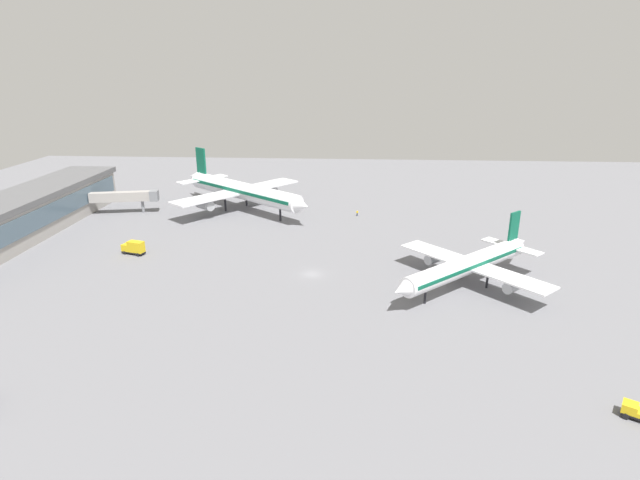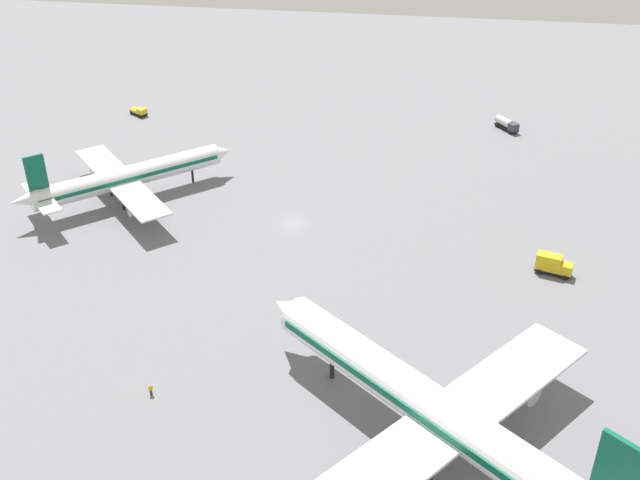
{
  "view_description": "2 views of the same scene",
  "coord_description": "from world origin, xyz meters",
  "px_view_note": "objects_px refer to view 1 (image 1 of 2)",
  "views": [
    {
      "loc": [
        100.93,
        8.2,
        42.49
      ],
      "look_at": [
        -8.48,
        1.14,
        4.88
      ],
      "focal_mm": 28.5,
      "sensor_mm": 36.0,
      "label": 1
    },
    {
      "loc": [
        -114.23,
        -22.44,
        66.62
      ],
      "look_at": [
        -10.21,
        -6.28,
        3.28
      ],
      "focal_mm": 42.64,
      "sensor_mm": 36.0,
      "label": 2
    }
  ],
  "objects_px": {
    "airplane_at_gate": "(468,264)",
    "airplane_taxiing": "(242,190)",
    "pushback_tractor": "(639,412)",
    "ground_crew_worker": "(357,213)",
    "catering_truck": "(134,248)"
  },
  "relations": [
    {
      "from": "airplane_taxiing",
      "to": "catering_truck",
      "type": "bearing_deg",
      "value": -74.46
    },
    {
      "from": "airplane_at_gate",
      "to": "ground_crew_worker",
      "type": "distance_m",
      "value": 54.84
    },
    {
      "from": "catering_truck",
      "to": "pushback_tractor",
      "type": "distance_m",
      "value": 103.66
    },
    {
      "from": "airplane_taxiing",
      "to": "ground_crew_worker",
      "type": "distance_m",
      "value": 36.24
    },
    {
      "from": "catering_truck",
      "to": "airplane_at_gate",
      "type": "bearing_deg",
      "value": -173.78
    },
    {
      "from": "airplane_at_gate",
      "to": "pushback_tractor",
      "type": "bearing_deg",
      "value": 65.44
    },
    {
      "from": "pushback_tractor",
      "to": "airplane_taxiing",
      "type": "bearing_deg",
      "value": -21.43
    },
    {
      "from": "airplane_taxiing",
      "to": "pushback_tractor",
      "type": "height_order",
      "value": "airplane_taxiing"
    },
    {
      "from": "airplane_at_gate",
      "to": "airplane_taxiing",
      "type": "height_order",
      "value": "airplane_taxiing"
    },
    {
      "from": "pushback_tractor",
      "to": "ground_crew_worker",
      "type": "distance_m",
      "value": 97.2
    },
    {
      "from": "airplane_at_gate",
      "to": "airplane_taxiing",
      "type": "bearing_deg",
      "value": -85.73
    },
    {
      "from": "airplane_at_gate",
      "to": "ground_crew_worker",
      "type": "height_order",
      "value": "airplane_at_gate"
    },
    {
      "from": "pushback_tractor",
      "to": "ground_crew_worker",
      "type": "height_order",
      "value": "pushback_tractor"
    },
    {
      "from": "airplane_at_gate",
      "to": "catering_truck",
      "type": "relative_size",
      "value": 5.8
    },
    {
      "from": "airplane_at_gate",
      "to": "pushback_tractor",
      "type": "height_order",
      "value": "airplane_at_gate"
    }
  ]
}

